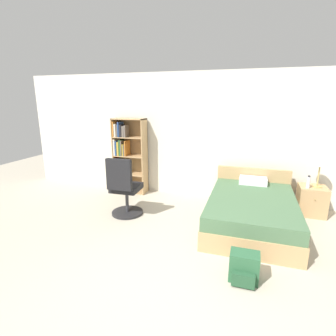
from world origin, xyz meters
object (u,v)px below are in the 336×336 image
Objects in this scene: bookshelf at (126,156)px; nightstand at (312,200)px; office_chair at (124,190)px; table_lamp at (320,163)px; water_bottle at (308,182)px; bed at (251,210)px; backpack_green at (244,268)px.

bookshelf reaches higher than nightstand.
nightstand is at bearing 18.99° from office_chair.
table_lamp is 0.40m from water_bottle.
table_lamp is at bearing -1.58° from bookshelf.
water_bottle is at bearing 35.70° from bed.
nightstand is at bearing 44.23° from water_bottle.
office_chair is at bearing -161.11° from table_lamp.
water_bottle is 2.42m from backpack_green.
nightstand is 0.41m from water_bottle.
bookshelf reaches higher than bed.
table_lamp reaches higher than water_bottle.
bookshelf is 3.66m from water_bottle.
nightstand is 0.71m from table_lamp.
table_lamp is 1.57× the size of backpack_green.
backpack_green is at bearing -29.12° from office_chair.
table_lamp is (3.82, -0.11, 0.15)m from bookshelf.
backpack_green is (-0.98, -2.16, -0.47)m from water_bottle.
bookshelf reaches higher than office_chair.
office_chair is (-2.17, -0.33, 0.23)m from bed.
nightstand is at bearing 64.30° from backpack_green.
bed is 1.51m from backpack_green.
office_chair is 2.07× the size of nightstand.
bed is at bearing -144.30° from water_bottle.
water_bottle is at bearing 17.75° from office_chair.
bed is 1.52m from table_lamp.
backpack_green is (-0.06, -1.50, -0.10)m from bed.
office_chair reaches higher than table_lamp.
bed is 5.89× the size of backpack_green.
backpack_green is at bearing -115.70° from nightstand.
table_lamp is at bearing 35.80° from bed.
backpack_green is at bearing -92.16° from bed.
office_chair is 4.79× the size of water_bottle.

